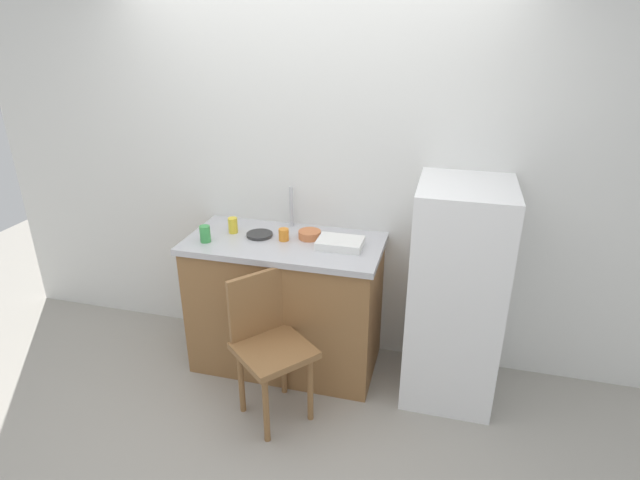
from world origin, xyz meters
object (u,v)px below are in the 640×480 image
object	(u,v)px
cup_yellow	(233,225)
terracotta_bowl	(310,235)
chair	(268,341)
cup_orange	(284,235)
refrigerator	(456,294)
dish_tray	(340,243)
hotplate	(260,235)
cup_green	(205,234)

from	to	relation	value
cup_yellow	terracotta_bowl	bearing A→B (deg)	4.40
chair	cup_yellow	bearing A→B (deg)	78.15
terracotta_bowl	cup_orange	xyz separation A→B (m)	(-0.15, -0.08, 0.01)
refrigerator	dish_tray	bearing A→B (deg)	-179.48
chair	dish_tray	size ratio (longest dim) A/B	3.18
hotplate	dish_tray	bearing A→B (deg)	-3.32
hotplate	cup_orange	bearing A→B (deg)	-7.31
terracotta_bowl	chair	bearing A→B (deg)	-99.04
cup_orange	dish_tray	bearing A→B (deg)	-1.43
dish_tray	hotplate	xyz separation A→B (m)	(-0.54, 0.03, -0.02)
terracotta_bowl	cup_yellow	bearing A→B (deg)	-175.60
dish_tray	cup_yellow	size ratio (longest dim) A/B	2.70
refrigerator	cup_orange	bearing A→B (deg)	179.86
dish_tray	hotplate	size ratio (longest dim) A/B	1.65
dish_tray	terracotta_bowl	distance (m)	0.24
refrigerator	chair	world-z (taller)	refrigerator
cup_green	chair	bearing A→B (deg)	-33.39
refrigerator	terracotta_bowl	bearing A→B (deg)	175.27
cup_orange	cup_green	world-z (taller)	cup_green
hotplate	cup_green	world-z (taller)	cup_green
dish_tray	chair	bearing A→B (deg)	-122.44
terracotta_bowl	cup_orange	world-z (taller)	cup_orange
chair	cup_orange	bearing A→B (deg)	46.54
refrigerator	cup_orange	distance (m)	1.13
hotplate	cup_orange	distance (m)	0.18
chair	hotplate	size ratio (longest dim) A/B	5.24
terracotta_bowl	hotplate	bearing A→B (deg)	-170.74
dish_tray	terracotta_bowl	world-z (taller)	same
chair	cup_orange	distance (m)	0.69
hotplate	cup_yellow	size ratio (longest dim) A/B	1.64
dish_tray	cup_orange	xyz separation A→B (m)	(-0.37, 0.01, 0.01)
refrigerator	cup_green	size ratio (longest dim) A/B	13.06
dish_tray	cup_orange	bearing A→B (deg)	178.57
terracotta_bowl	hotplate	distance (m)	0.33
chair	terracotta_bowl	world-z (taller)	terracotta_bowl
cup_yellow	cup_green	bearing A→B (deg)	-120.63
terracotta_bowl	cup_green	xyz separation A→B (m)	(-0.62, -0.22, 0.03)
refrigerator	cup_green	bearing A→B (deg)	-174.67
hotplate	cup_orange	size ratio (longest dim) A/B	2.20
refrigerator	cup_yellow	bearing A→B (deg)	178.50
refrigerator	chair	size ratio (longest dim) A/B	1.56
terracotta_bowl	cup_yellow	size ratio (longest dim) A/B	1.41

